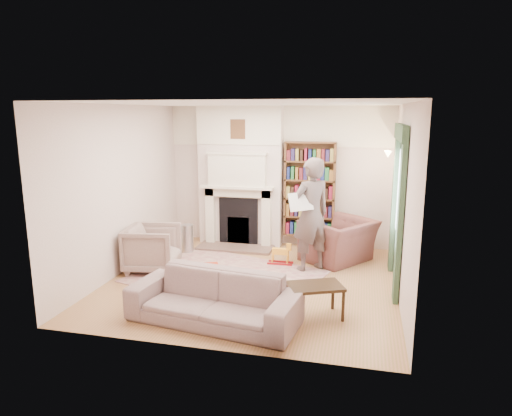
% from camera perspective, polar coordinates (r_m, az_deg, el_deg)
% --- Properties ---
extents(floor, '(4.50, 4.50, 0.00)m').
position_cam_1_polar(floor, '(7.49, -0.45, -9.03)').
color(floor, olive).
rests_on(floor, ground).
extents(ceiling, '(4.50, 4.50, 0.00)m').
position_cam_1_polar(ceiling, '(7.00, -0.48, 12.92)').
color(ceiling, white).
rests_on(ceiling, wall_back).
extents(wall_back, '(4.50, 0.00, 4.50)m').
position_cam_1_polar(wall_back, '(9.28, 2.85, 3.98)').
color(wall_back, silver).
rests_on(wall_back, floor).
extents(wall_front, '(4.50, 0.00, 4.50)m').
position_cam_1_polar(wall_front, '(5.00, -6.61, -2.93)').
color(wall_front, silver).
rests_on(wall_front, floor).
extents(wall_left, '(0.00, 4.50, 4.50)m').
position_cam_1_polar(wall_left, '(7.94, -16.44, 2.17)').
color(wall_left, silver).
rests_on(wall_left, floor).
extents(wall_right, '(0.00, 4.50, 4.50)m').
position_cam_1_polar(wall_right, '(6.94, 17.90, 0.73)').
color(wall_right, silver).
rests_on(wall_right, floor).
extents(fireplace, '(1.70, 0.58, 2.80)m').
position_cam_1_polar(fireplace, '(9.26, -1.96, 3.89)').
color(fireplace, silver).
rests_on(fireplace, floor).
extents(bookcase, '(1.00, 0.24, 1.85)m').
position_cam_1_polar(bookcase, '(9.10, 6.72, 2.32)').
color(bookcase, brown).
rests_on(bookcase, floor).
extents(window, '(0.02, 0.90, 1.30)m').
position_cam_1_polar(window, '(7.32, 17.58, 1.70)').
color(window, silver).
rests_on(window, wall_right).
extents(curtain_left, '(0.07, 0.32, 2.40)m').
position_cam_1_polar(curtain_left, '(6.68, 17.56, -1.42)').
color(curtain_left, '#324E35').
rests_on(curtain_left, floor).
extents(curtain_right, '(0.07, 0.32, 2.40)m').
position_cam_1_polar(curtain_right, '(8.05, 16.88, 0.82)').
color(curtain_right, '#324E35').
rests_on(curtain_right, floor).
extents(pelmet, '(0.09, 1.70, 0.24)m').
position_cam_1_polar(pelmet, '(7.22, 17.68, 9.01)').
color(pelmet, '#324E35').
rests_on(pelmet, wall_right).
extents(wall_sconce, '(0.20, 0.24, 0.24)m').
position_cam_1_polar(wall_sconce, '(8.34, 15.84, 6.11)').
color(wall_sconce, gold).
rests_on(wall_sconce, wall_right).
extents(rug, '(3.36, 2.92, 0.01)m').
position_cam_1_polar(rug, '(7.66, -3.74, -8.52)').
color(rug, '#C5B795').
rests_on(rug, floor).
extents(armchair_reading, '(1.52, 1.56, 0.76)m').
position_cam_1_polar(armchair_reading, '(8.46, 10.29, -4.03)').
color(armchair_reading, '#442424').
rests_on(armchair_reading, floor).
extents(armchair_left, '(0.99, 0.97, 0.78)m').
position_cam_1_polar(armchair_left, '(8.04, -12.81, -4.92)').
color(armchair_left, '#AFA690').
rests_on(armchair_left, floor).
extents(sofa, '(2.30, 1.17, 0.64)m').
position_cam_1_polar(sofa, '(6.01, -5.31, -11.19)').
color(sofa, gray).
rests_on(sofa, floor).
extents(man_reading, '(0.84, 0.81, 1.95)m').
position_cam_1_polar(man_reading, '(7.76, 6.88, -0.85)').
color(man_reading, '#524441').
rests_on(man_reading, floor).
extents(newspaper, '(0.42, 0.38, 0.29)m').
position_cam_1_polar(newspaper, '(7.54, 5.62, 0.80)').
color(newspaper, silver).
rests_on(newspaper, man_reading).
extents(coffee_table, '(0.82, 0.69, 0.45)m').
position_cam_1_polar(coffee_table, '(6.21, 7.38, -11.44)').
color(coffee_table, '#302110').
rests_on(coffee_table, floor).
extents(paraffin_heater, '(0.25, 0.25, 0.55)m').
position_cam_1_polar(paraffin_heater, '(8.96, -8.61, -3.78)').
color(paraffin_heater, '#A8ABB0').
rests_on(paraffin_heater, floor).
extents(rocking_horse, '(0.45, 0.18, 0.40)m').
position_cam_1_polar(rocking_horse, '(8.19, 3.06, -5.74)').
color(rocking_horse, '#FFAE2A').
rests_on(rocking_horse, rug).
extents(board_game, '(0.45, 0.45, 0.03)m').
position_cam_1_polar(board_game, '(7.84, -6.11, -7.90)').
color(board_game, '#E2DC50').
rests_on(board_game, rug).
extents(game_box_lid, '(0.35, 0.31, 0.05)m').
position_cam_1_polar(game_box_lid, '(8.11, -5.81, -7.14)').
color(game_box_lid, '#B52E14').
rests_on(game_box_lid, rug).
extents(comic_annuals, '(1.03, 0.81, 0.02)m').
position_cam_1_polar(comic_annuals, '(7.22, -0.23, -9.69)').
color(comic_annuals, red).
rests_on(comic_annuals, rug).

